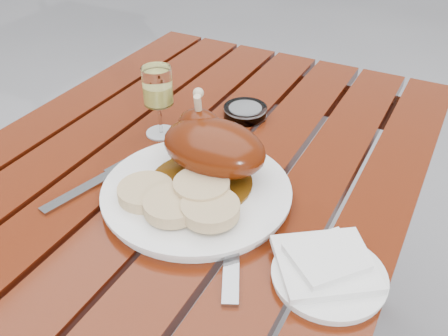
{
  "coord_description": "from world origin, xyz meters",
  "views": [
    {
      "loc": [
        0.42,
        -0.61,
        1.28
      ],
      "look_at": [
        0.09,
        0.01,
        0.78
      ],
      "focal_mm": 40.0,
      "sensor_mm": 36.0,
      "label": 1
    }
  ],
  "objects_px": {
    "dinner_plate": "(197,193)",
    "wine_glass": "(159,102)",
    "ashtray": "(245,112)",
    "side_plate": "(329,277)",
    "table": "(187,307)"
  },
  "relations": [
    {
      "from": "dinner_plate",
      "to": "wine_glass",
      "type": "xyz_separation_m",
      "value": [
        -0.17,
        0.15,
        0.06
      ]
    },
    {
      "from": "table",
      "to": "ashtray",
      "type": "height_order",
      "value": "ashtray"
    },
    {
      "from": "wine_glass",
      "to": "table",
      "type": "bearing_deg",
      "value": -44.0
    },
    {
      "from": "side_plate",
      "to": "ashtray",
      "type": "bearing_deg",
      "value": 129.98
    },
    {
      "from": "side_plate",
      "to": "ashtray",
      "type": "height_order",
      "value": "ashtray"
    },
    {
      "from": "table",
      "to": "wine_glass",
      "type": "height_order",
      "value": "wine_glass"
    },
    {
      "from": "table",
      "to": "ashtray",
      "type": "distance_m",
      "value": 0.45
    },
    {
      "from": "dinner_plate",
      "to": "wine_glass",
      "type": "height_order",
      "value": "wine_glass"
    },
    {
      "from": "table",
      "to": "wine_glass",
      "type": "distance_m",
      "value": 0.47
    },
    {
      "from": "wine_glass",
      "to": "side_plate",
      "type": "height_order",
      "value": "wine_glass"
    },
    {
      "from": "dinner_plate",
      "to": "ashtray",
      "type": "xyz_separation_m",
      "value": [
        -0.05,
        0.29,
        0.0
      ]
    },
    {
      "from": "wine_glass",
      "to": "dinner_plate",
      "type": "bearing_deg",
      "value": -40.86
    },
    {
      "from": "wine_glass",
      "to": "side_plate",
      "type": "distance_m",
      "value": 0.48
    },
    {
      "from": "dinner_plate",
      "to": "side_plate",
      "type": "distance_m",
      "value": 0.26
    },
    {
      "from": "wine_glass",
      "to": "ashtray",
      "type": "height_order",
      "value": "wine_glass"
    }
  ]
}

